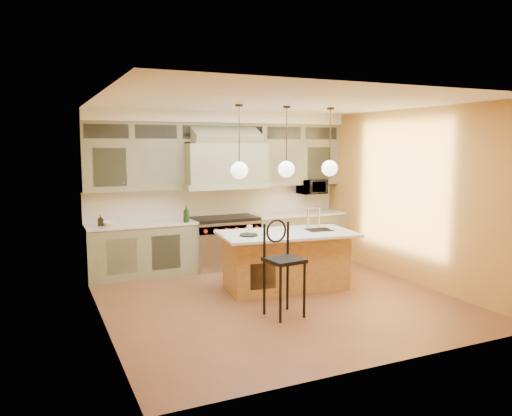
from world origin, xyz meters
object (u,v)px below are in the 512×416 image
counter_stool (283,261)px  range (225,242)px  microwave (312,187)px  kitchen_island (286,259)px

counter_stool → range: bearing=77.7°
range → microwave: microwave is taller
range → counter_stool: counter_stool is taller
counter_stool → kitchen_island: bearing=52.8°
range → kitchen_island: kitchen_island is taller
kitchen_island → counter_stool: 1.33m
kitchen_island → range: bearing=109.7°
microwave → range: bearing=-176.9°
range → kitchen_island: bearing=-76.6°
microwave → counter_stool: bearing=-126.8°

